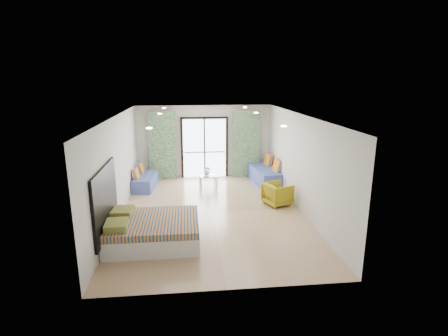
{
  "coord_description": "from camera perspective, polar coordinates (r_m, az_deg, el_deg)",
  "views": [
    {
      "loc": [
        -0.63,
        -9.19,
        3.65
      ],
      "look_at": [
        0.39,
        0.48,
        1.15
      ],
      "focal_mm": 28.0,
      "sensor_mm": 36.0,
      "label": 1
    }
  ],
  "objects": [
    {
      "name": "headboard",
      "position": [
        8.11,
        -18.8,
        -5.07
      ],
      "size": [
        0.06,
        2.1,
        1.5
      ],
      "primitive_type": "cube",
      "color": "black",
      "rests_on": "floor"
    },
    {
      "name": "vase",
      "position": [
        12.1,
        -2.84,
        -0.62
      ],
      "size": [
        0.23,
        0.24,
        0.21
      ],
      "primitive_type": "imported",
      "rotation": [
        0.0,
        0.0,
        -0.13
      ],
      "color": "white",
      "rests_on": "coffee_table"
    },
    {
      "name": "coffee_table",
      "position": [
        12.09,
        -2.61,
        -1.37
      ],
      "size": [
        0.65,
        0.65,
        0.71
      ],
      "rotation": [
        0.0,
        0.0,
        0.05
      ],
      "color": "silver",
      "rests_on": "floor"
    },
    {
      "name": "wall_back",
      "position": [
        13.15,
        -3.21,
        4.33
      ],
      "size": [
        5.0,
        0.01,
        2.7
      ],
      "primitive_type": null,
      "color": "silver",
      "rests_on": "ground"
    },
    {
      "name": "curtain_right",
      "position": [
        13.16,
        3.6,
        3.89
      ],
      "size": [
        1.0,
        0.1,
        2.5
      ],
      "primitive_type": "cube",
      "color": "silver",
      "rests_on": "floor"
    },
    {
      "name": "wall_front",
      "position": [
        5.94,
        0.55,
        -8.37
      ],
      "size": [
        5.0,
        0.01,
        2.7
      ],
      "primitive_type": null,
      "color": "silver",
      "rests_on": "ground"
    },
    {
      "name": "balcony_door",
      "position": [
        13.14,
        -3.2,
        3.91
      ],
      "size": [
        1.76,
        0.08,
        2.28
      ],
      "color": "black",
      "rests_on": "floor"
    },
    {
      "name": "switch_plate",
      "position": [
        9.28,
        -17.23,
        -2.52
      ],
      "size": [
        0.02,
        0.1,
        0.1
      ],
      "primitive_type": "cube",
      "color": "silver",
      "rests_on": "wall_left"
    },
    {
      "name": "downlight_a",
      "position": [
        7.29,
        -12.11,
        6.39
      ],
      "size": [
        0.12,
        0.12,
        0.02
      ],
      "primitive_type": "cylinder",
      "color": "#FFE0B2",
      "rests_on": "ceiling"
    },
    {
      "name": "downlight_e",
      "position": [
        12.25,
        -9.77,
        9.63
      ],
      "size": [
        0.12,
        0.12,
        0.02
      ],
      "primitive_type": "cylinder",
      "color": "#FFE0B2",
      "rests_on": "ceiling"
    },
    {
      "name": "ceiling",
      "position": [
        9.26,
        -2.12,
        8.53
      ],
      "size": [
        5.0,
        7.5,
        0.01
      ],
      "primitive_type": null,
      "color": "silver",
      "rests_on": "ground"
    },
    {
      "name": "armchair",
      "position": [
        10.48,
        8.74,
        -4.03
      ],
      "size": [
        0.88,
        0.9,
        0.73
      ],
      "primitive_type": "imported",
      "rotation": [
        0.0,
        0.0,
        1.96
      ],
      "color": "#A79615",
      "rests_on": "floor"
    },
    {
      "name": "daybed_right",
      "position": [
        12.57,
        6.81,
        -1.12
      ],
      "size": [
        0.97,
        2.04,
        0.97
      ],
      "rotation": [
        0.0,
        0.0,
        0.11
      ],
      "color": "#4558A6",
      "rests_on": "floor"
    },
    {
      "name": "wall_right",
      "position": [
        9.97,
        12.43,
        0.75
      ],
      "size": [
        0.01,
        7.5,
        2.7
      ],
      "primitive_type": null,
      "color": "silver",
      "rests_on": "ground"
    },
    {
      "name": "downlight_f",
      "position": [
        12.39,
        3.46,
        9.86
      ],
      "size": [
        0.12,
        0.12,
        0.02
      ],
      "primitive_type": "cylinder",
      "color": "#FFE0B2",
      "rests_on": "ceiling"
    },
    {
      "name": "downlight_d",
      "position": [
        10.43,
        5.27,
        8.98
      ],
      "size": [
        0.12,
        0.12,
        0.02
      ],
      "primitive_type": "cylinder",
      "color": "#FFE0B2",
      "rests_on": "ceiling"
    },
    {
      "name": "downlight_b",
      "position": [
        7.53,
        9.73,
        6.75
      ],
      "size": [
        0.12,
        0.12,
        0.02
      ],
      "primitive_type": "cylinder",
      "color": "#FFE0B2",
      "rests_on": "ceiling"
    },
    {
      "name": "daybed_left",
      "position": [
        12.27,
        -12.75,
        -2.06
      ],
      "size": [
        0.76,
        1.63,
        0.78
      ],
      "rotation": [
        0.0,
        0.0,
        -0.09
      ],
      "color": "#4558A6",
      "rests_on": "floor"
    },
    {
      "name": "wall_left",
      "position": [
        9.65,
        -17.02,
        -0.01
      ],
      "size": [
        0.01,
        7.5,
        2.7
      ],
      "primitive_type": null,
      "color": "silver",
      "rests_on": "ground"
    },
    {
      "name": "floor",
      "position": [
        9.9,
        -1.98,
        -7.21
      ],
      "size": [
        5.0,
        7.5,
        0.01
      ],
      "primitive_type": null,
      "color": "tan",
      "rests_on": "ground"
    },
    {
      "name": "curtain_left",
      "position": [
        13.01,
        -10.01,
        3.57
      ],
      "size": [
        1.0,
        0.1,
        2.5
      ],
      "primitive_type": "cube",
      "color": "silver",
      "rests_on": "floor"
    },
    {
      "name": "downlight_c",
      "position": [
        10.26,
        -10.43,
        8.71
      ],
      "size": [
        0.12,
        0.12,
        0.02
      ],
      "primitive_type": "cylinder",
      "color": "#FFE0B2",
      "rests_on": "ceiling"
    },
    {
      "name": "balcony_rail",
      "position": [
        13.21,
        -3.19,
        2.61
      ],
      "size": [
        1.52,
        0.03,
        0.04
      ],
      "primitive_type": "cube",
      "color": "#595451",
      "rests_on": "balcony_door"
    },
    {
      "name": "bed",
      "position": [
        8.23,
        -11.58,
        -9.97
      ],
      "size": [
        2.04,
        1.66,
        0.7
      ],
      "color": "silver",
      "rests_on": "floor"
    }
  ]
}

